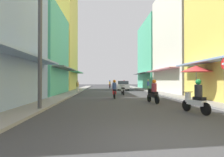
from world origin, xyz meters
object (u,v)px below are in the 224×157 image
(motorbike_red, at_px, (114,90))
(pedestrian_midway, at_px, (77,86))
(motorbike_white, at_px, (196,98))
(motorbike_black, at_px, (153,93))
(parked_car, at_px, (123,85))
(motorbike_silver, at_px, (123,90))
(utility_pole, at_px, (40,42))
(pedestrian_crossing, at_px, (148,84))
(vendor_umbrella, at_px, (196,69))
(motorbike_maroon, at_px, (110,85))
(motorbike_orange, at_px, (124,85))

(motorbike_red, distance_m, pedestrian_midway, 9.91)
(motorbike_white, xyz_separation_m, motorbike_black, (-0.91, 4.10, 0.00))
(motorbike_black, distance_m, parked_car, 17.27)
(motorbike_silver, bearing_deg, utility_pole, -116.01)
(motorbike_white, relative_size, motorbike_black, 0.99)
(pedestrian_crossing, height_order, vendor_umbrella, vendor_umbrella)
(utility_pole, bearing_deg, motorbike_maroon, 80.86)
(parked_car, height_order, utility_pole, utility_pole)
(motorbike_maroon, bearing_deg, motorbike_red, -91.10)
(motorbike_red, relative_size, motorbike_black, 1.01)
(pedestrian_crossing, distance_m, utility_pole, 20.98)
(motorbike_orange, bearing_deg, vendor_umbrella, -82.95)
(motorbike_maroon, height_order, utility_pole, utility_pole)
(motorbike_silver, height_order, parked_car, parked_car)
(pedestrian_crossing, bearing_deg, motorbike_black, -102.23)
(motorbike_maroon, bearing_deg, motorbike_black, -85.46)
(motorbike_silver, distance_m, pedestrian_crossing, 8.82)
(motorbike_white, height_order, pedestrian_midway, motorbike_white)
(parked_car, bearing_deg, utility_pole, -107.26)
(motorbike_black, height_order, pedestrian_crossing, pedestrian_crossing)
(motorbike_red, height_order, utility_pole, utility_pole)
(motorbike_white, xyz_separation_m, motorbike_silver, (-2.15, 11.88, -0.20))
(motorbike_white, bearing_deg, motorbike_maroon, 95.68)
(motorbike_orange, distance_m, motorbike_silver, 14.64)
(motorbike_white, bearing_deg, pedestrian_crossing, 82.94)
(motorbike_maroon, distance_m, parked_car, 8.04)
(motorbike_black, bearing_deg, motorbike_orange, 88.76)
(motorbike_orange, bearing_deg, pedestrian_crossing, -67.95)
(motorbike_maroon, height_order, pedestrian_crossing, pedestrian_crossing)
(motorbike_orange, xyz_separation_m, pedestrian_crossing, (2.83, -7.00, 0.24))
(motorbike_orange, height_order, parked_car, motorbike_orange)
(motorbike_maroon, height_order, pedestrian_midway, motorbike_maroon)
(motorbike_red, relative_size, vendor_umbrella, 0.70)
(pedestrian_crossing, bearing_deg, parked_car, 151.11)
(motorbike_silver, distance_m, motorbike_maroon, 17.34)
(motorbike_silver, relative_size, motorbike_red, 1.00)
(pedestrian_midway, bearing_deg, motorbike_white, -65.38)
(utility_pole, bearing_deg, pedestrian_crossing, 61.81)
(motorbike_silver, bearing_deg, vendor_umbrella, -58.93)
(motorbike_black, xyz_separation_m, pedestrian_crossing, (3.32, 15.32, 0.24))
(parked_car, bearing_deg, vendor_umbrella, -78.57)
(pedestrian_crossing, distance_m, vendor_umbrella, 14.95)
(vendor_umbrella, bearing_deg, utility_pole, -160.34)
(pedestrian_crossing, bearing_deg, motorbike_silver, -121.18)
(vendor_umbrella, bearing_deg, motorbike_black, -172.34)
(motorbike_white, relative_size, utility_pole, 0.26)
(motorbike_silver, distance_m, motorbike_black, 7.88)
(motorbike_white, height_order, motorbike_maroon, same)
(motorbike_white, height_order, motorbike_red, same)
(motorbike_silver, relative_size, vendor_umbrella, 0.70)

